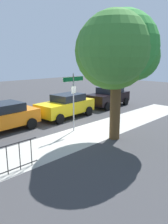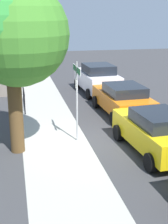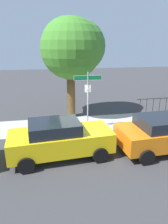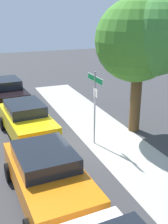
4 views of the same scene
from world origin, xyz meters
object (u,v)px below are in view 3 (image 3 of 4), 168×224
(street_sign, at_px, (88,90))
(car_yellow, at_px, (60,139))
(shade_tree, at_px, (71,48))
(car_orange, at_px, (166,133))

(street_sign, bearing_deg, car_yellow, -123.62)
(street_sign, distance_m, shade_tree, 3.29)
(car_yellow, bearing_deg, shade_tree, 72.34)
(street_sign, xyz_separation_m, car_yellow, (-1.72, -2.59, -1.41))
(street_sign, height_order, car_orange, street_sign)
(street_sign, bearing_deg, car_orange, -44.24)
(shade_tree, distance_m, car_orange, 7.26)
(shade_tree, bearing_deg, street_sign, -78.87)
(street_sign, relative_size, car_yellow, 0.74)
(car_orange, bearing_deg, street_sign, 133.29)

